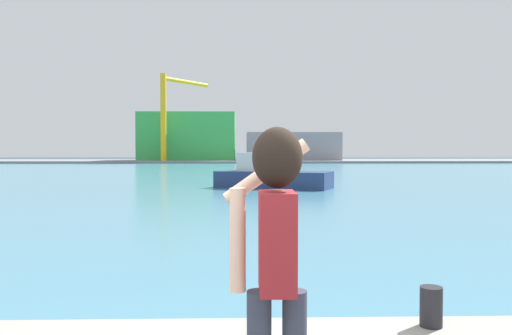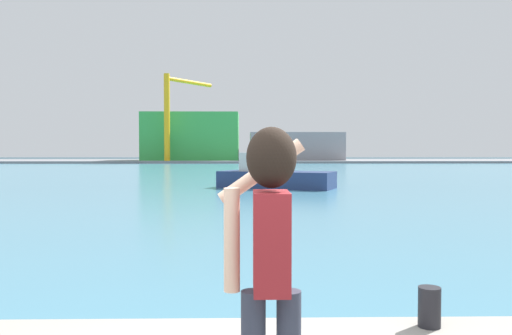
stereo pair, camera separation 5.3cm
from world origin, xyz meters
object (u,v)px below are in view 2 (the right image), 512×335
(warehouse_left, at_px, (191,137))
(port_crane, at_px, (174,107))
(person_photographer, at_px, (269,247))
(warehouse_right, at_px, (295,147))
(harbor_bollard, at_px, (429,307))
(boat_moored, at_px, (273,176))

(warehouse_left, distance_m, port_crane, 7.74)
(person_photographer, xyz_separation_m, warehouse_right, (9.15, 93.72, 1.24))
(harbor_bollard, bearing_deg, warehouse_left, 97.45)
(warehouse_right, relative_size, port_crane, 1.14)
(warehouse_left, xyz_separation_m, warehouse_right, (19.34, 2.30, -1.80))
(port_crane, bearing_deg, boat_moored, -76.52)
(person_photographer, bearing_deg, warehouse_right, -5.38)
(harbor_bollard, height_order, warehouse_right, warehouse_right)
(person_photographer, bearing_deg, boat_moored, -2.96)
(harbor_bollard, distance_m, warehouse_right, 92.33)
(warehouse_left, bearing_deg, person_photographer, -83.64)
(warehouse_left, bearing_deg, harbor_bollard, -82.55)
(boat_moored, height_order, warehouse_right, warehouse_right)
(boat_moored, height_order, warehouse_left, warehouse_left)
(warehouse_right, bearing_deg, warehouse_left, -173.20)
(person_photographer, relative_size, boat_moored, 0.25)
(harbor_bollard, xyz_separation_m, port_crane, (-14.21, 84.30, 8.90))
(warehouse_right, bearing_deg, person_photographer, -95.57)
(person_photographer, xyz_separation_m, warehouse_left, (-10.19, 91.41, 3.03))
(person_photographer, distance_m, warehouse_left, 92.03)
(boat_moored, height_order, port_crane, port_crane)
(person_photographer, bearing_deg, harbor_bollard, -41.56)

